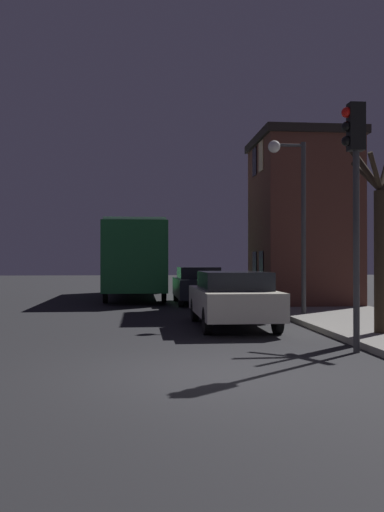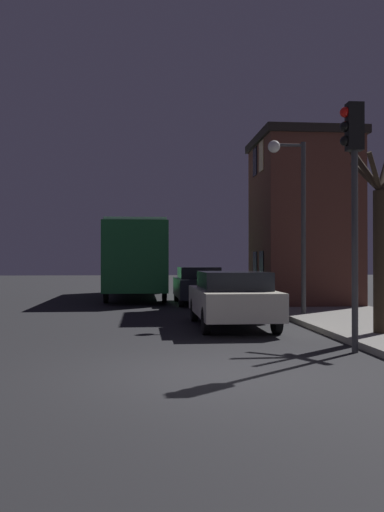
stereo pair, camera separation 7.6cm
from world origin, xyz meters
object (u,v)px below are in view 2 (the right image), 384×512
Objects in this scene: bare_tree at (381,233)px; car_mid_lane at (198,285)px; traffic_light at (353,174)px; bus at (136,254)px; car_near_lane at (232,297)px; streetlamp at (293,198)px.

car_mid_lane is (-3.04, 10.48, -1.56)m from bare_tree.
traffic_light is 16.98m from bus.
car_mid_lane reaches higher than car_near_lane.
car_mid_lane is at bearing 106.20° from bare_tree.
car_near_lane is at bearing 110.87° from traffic_light.
bare_tree is (0.75, -4.53, -1.28)m from streetlamp.
bare_tree is 11.02m from car_mid_lane.
car_mid_lane is (-0.08, 8.07, -0.00)m from car_near_lane.
traffic_light is 12.71m from car_mid_lane.
bus is at bearing 121.64° from car_mid_lane.
streetlamp is 1.22× the size of bare_tree.
bare_tree is at bearing -39.14° from car_near_lane.
bare_tree reaches higher than car_mid_lane.
traffic_light is 2.50m from bare_tree.
bare_tree is (1.34, 1.85, -1.02)m from traffic_light.
bare_tree is 0.42× the size of bus.
car_mid_lane is (-1.70, 12.33, -2.58)m from traffic_light.
car_mid_lane is at bearing 111.08° from streetlamp.
bus is (-4.80, 10.01, -1.57)m from streetlamp.
bus is 4.95m from car_mid_lane.
bus is at bearing 115.61° from streetlamp.
bus is 2.23× the size of car_near_lane.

